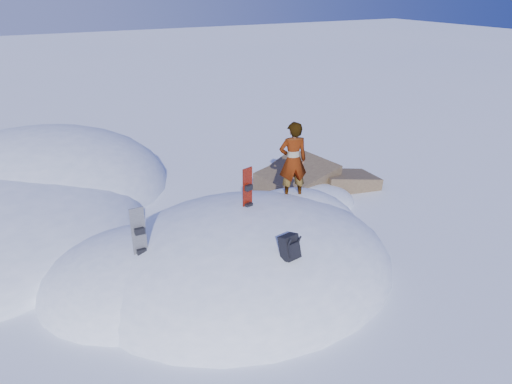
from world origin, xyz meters
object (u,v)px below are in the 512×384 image
snowboard_dark (140,243)px  snowboard_red (248,198)px  person (293,161)px  backpack (290,247)px

snowboard_dark → snowboard_red: bearing=4.9°
snowboard_dark → person: 4.21m
snowboard_red → person: 1.69m
backpack → person: bearing=45.4°
backpack → person: person is taller
snowboard_dark → backpack: 2.98m
snowboard_red → snowboard_dark: bearing=167.5°
snowboard_red → backpack: bearing=-111.6°
snowboard_red → snowboard_dark: size_ratio=0.95×
person → snowboard_red: bearing=34.3°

